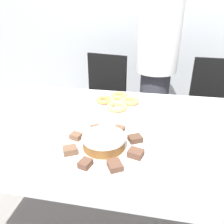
{
  "coord_description": "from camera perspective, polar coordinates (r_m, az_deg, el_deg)",
  "views": [
    {
      "loc": [
        0.1,
        -0.98,
        1.29
      ],
      "look_at": [
        -0.09,
        0.02,
        0.8
      ],
      "focal_mm": 35.0,
      "sensor_mm": 36.0,
      "label": 1
    }
  ],
  "objects": [
    {
      "name": "ground_plane",
      "position": [
        1.62,
        3.22,
        -27.19
      ],
      "size": [
        12.0,
        12.0,
        0.0
      ],
      "primitive_type": "plane",
      "color": "gray"
    },
    {
      "name": "wall_back",
      "position": [
        2.58,
        9.38,
        25.56
      ],
      "size": [
        8.0,
        0.05,
        2.6
      ],
      "color": "#B2B7BC",
      "rests_on": "ground_plane"
    },
    {
      "name": "table",
      "position": [
        1.16,
        4.02,
        -6.93
      ],
      "size": [
        1.72,
        1.0,
        0.74
      ],
      "color": "silver",
      "rests_on": "ground_plane"
    },
    {
      "name": "person_standing",
      "position": [
        1.98,
        11.55,
        11.76
      ],
      "size": [
        0.35,
        0.35,
        1.58
      ],
      "color": "#383842",
      "rests_on": "ground_plane"
    },
    {
      "name": "office_chair_left",
      "position": [
        2.1,
        -2.99,
        1.43
      ],
      "size": [
        0.53,
        0.53,
        0.9
      ],
      "rotation": [
        0.0,
        0.0,
        -0.24
      ],
      "color": "black",
      "rests_on": "ground_plane"
    },
    {
      "name": "office_chair_right",
      "position": [
        2.12,
        24.49,
        -0.75
      ],
      "size": [
        0.47,
        0.47,
        0.9
      ],
      "rotation": [
        0.0,
        0.0,
        -0.07
      ],
      "color": "black",
      "rests_on": "ground_plane"
    },
    {
      "name": "plate_cake",
      "position": [
        0.95,
        -2.09,
        -9.28
      ],
      "size": [
        0.4,
        0.4,
        0.01
      ],
      "color": "white",
      "rests_on": "table"
    },
    {
      "name": "plate_donuts",
      "position": [
        1.37,
        1.43,
        2.26
      ],
      "size": [
        0.37,
        0.37,
        0.01
      ],
      "color": "white",
      "rests_on": "table"
    },
    {
      "name": "frosted_cake",
      "position": [
        0.93,
        -2.12,
        -7.66
      ],
      "size": [
        0.18,
        0.18,
        0.05
      ],
      "color": "brown",
      "rests_on": "plate_cake"
    },
    {
      "name": "lamington_0",
      "position": [
        1.06,
        -4.27,
        -4.33
      ],
      "size": [
        0.06,
        0.07,
        0.02
      ],
      "rotation": [
        0.0,
        0.0,
        2.07
      ],
      "color": "brown",
      "rests_on": "plate_cake"
    },
    {
      "name": "lamington_1",
      "position": [
        1.01,
        -9.35,
        -6.23
      ],
      "size": [
        0.06,
        0.05,
        0.02
      ],
      "rotation": [
        0.0,
        0.0,
        2.86
      ],
      "color": "brown",
      "rests_on": "plate_cake"
    },
    {
      "name": "lamington_2",
      "position": [
        0.92,
        -10.92,
        -9.77
      ],
      "size": [
        0.07,
        0.07,
        0.03
      ],
      "rotation": [
        0.0,
        0.0,
        3.64
      ],
      "color": "brown",
      "rests_on": "plate_cake"
    },
    {
      "name": "lamington_3",
      "position": [
        0.84,
        -6.99,
        -13.22
      ],
      "size": [
        0.05,
        0.06,
        0.03
      ],
      "rotation": [
        0.0,
        0.0,
        4.43
      ],
      "color": "brown",
      "rests_on": "plate_cake"
    },
    {
      "name": "lamington_4",
      "position": [
        0.83,
        0.74,
        -13.77
      ],
      "size": [
        0.07,
        0.07,
        0.02
      ],
      "rotation": [
        0.0,
        0.0,
        5.21
      ],
      "color": "brown",
      "rests_on": "plate_cake"
    },
    {
      "name": "lamington_5",
      "position": [
        0.89,
        6.2,
        -10.67
      ],
      "size": [
        0.07,
        0.06,
        0.03
      ],
      "rotation": [
        0.0,
        0.0,
        6.0
      ],
      "color": "brown",
      "rests_on": "plate_cake"
    },
    {
      "name": "lamington_6",
      "position": [
        0.98,
        6.07,
        -6.92
      ],
      "size": [
        0.07,
        0.07,
        0.02
      ],
      "rotation": [
        0.0,
        0.0,
        6.78
      ],
      "color": "#513828",
      "rests_on": "plate_cake"
    },
    {
      "name": "lamington_7",
      "position": [
        1.05,
        1.72,
        -4.56
      ],
      "size": [
        0.06,
        0.07,
        0.02
      ],
      "rotation": [
        0.0,
        0.0,
        7.57
      ],
      "color": "brown",
      "rests_on": "plate_cake"
    },
    {
      "name": "donut_0",
      "position": [
        1.36,
        1.44,
        3.05
      ],
      "size": [
        0.1,
        0.1,
        0.03
      ],
      "color": "#E5AD66",
      "rests_on": "plate_donuts"
    },
    {
      "name": "donut_1",
      "position": [
        1.42,
        1.92,
        4.13
      ],
      "size": [
        0.11,
        0.11,
        0.04
      ],
      "color": "#D18E4C",
      "rests_on": "plate_donuts"
    },
    {
      "name": "donut_2",
      "position": [
        1.37,
        -1.98,
        3.17
      ],
      "size": [
        0.11,
        0.11,
        0.03
      ],
      "color": "#D18E4C",
      "rests_on": "plate_donuts"
    },
    {
      "name": "donut_3",
      "position": [
        1.27,
        1.29,
        1.4
      ],
      "size": [
        0.12,
        0.12,
        0.03
      ],
      "color": "#E5AD66",
      "rests_on": "plate_donuts"
    },
    {
      "name": "donut_4",
      "position": [
        1.35,
        4.73,
        2.85
      ],
      "size": [
        0.11,
        0.11,
        0.03
      ],
      "color": "tan",
      "rests_on": "plate_donuts"
    },
    {
      "name": "napkin",
      "position": [
        1.14,
        -16.66,
        -3.99
      ],
      "size": [
        0.16,
        0.14,
        0.01
      ],
      "color": "white",
      "rests_on": "table"
    }
  ]
}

